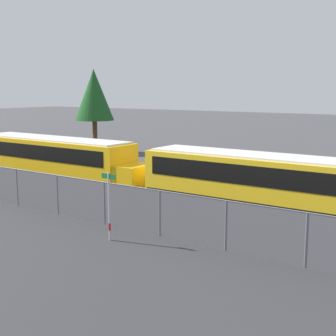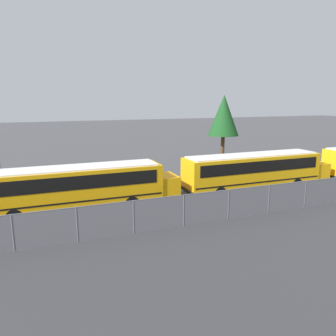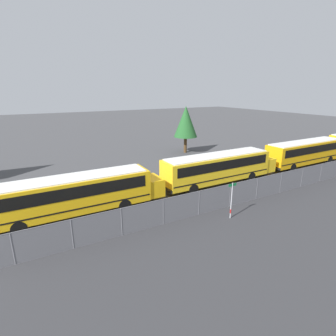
{
  "view_description": "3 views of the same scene",
  "coord_description": "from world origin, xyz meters",
  "px_view_note": "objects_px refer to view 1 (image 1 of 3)",
  "views": [
    {
      "loc": [
        28.73,
        -14.89,
        5.9
      ],
      "look_at": [
        15.77,
        3.83,
        2.07
      ],
      "focal_mm": 50.0,
      "sensor_mm": 36.0,
      "label": 1
    },
    {
      "loc": [
        -22.42,
        -16.47,
        7.27
      ],
      "look_at": [
        -13.77,
        5.65,
        2.28
      ],
      "focal_mm": 35.0,
      "sensor_mm": 36.0,
      "label": 2
    },
    {
      "loc": [
        4.33,
        -14.44,
        9.02
      ],
      "look_at": [
        15.05,
        4.81,
        2.38
      ],
      "focal_mm": 28.0,
      "sensor_mm": 36.0,
      "label": 3
    }
  ],
  "objects_px": {
    "school_bus_4": "(56,158)",
    "school_bus_5": "(268,182)",
    "street_sign": "(109,205)",
    "tree_1": "(94,95)"
  },
  "relations": [
    {
      "from": "school_bus_4",
      "to": "street_sign",
      "type": "bearing_deg",
      "value": -31.62
    },
    {
      "from": "school_bus_5",
      "to": "street_sign",
      "type": "bearing_deg",
      "value": -123.19
    },
    {
      "from": "street_sign",
      "to": "tree_1",
      "type": "bearing_deg",
      "value": 134.6
    },
    {
      "from": "school_bus_4",
      "to": "tree_1",
      "type": "relative_size",
      "value": 1.67
    },
    {
      "from": "school_bus_4",
      "to": "street_sign",
      "type": "xyz_separation_m",
      "value": [
        9.61,
        -5.91,
        -0.35
      ]
    },
    {
      "from": "school_bus_5",
      "to": "street_sign",
      "type": "relative_size",
      "value": 4.76
    },
    {
      "from": "school_bus_5",
      "to": "street_sign",
      "type": "xyz_separation_m",
      "value": [
        -4.02,
        -6.14,
        -0.35
      ]
    },
    {
      "from": "school_bus_4",
      "to": "tree_1",
      "type": "xyz_separation_m",
      "value": [
        -9.18,
        13.14,
        3.58
      ]
    },
    {
      "from": "school_bus_4",
      "to": "school_bus_5",
      "type": "height_order",
      "value": "same"
    },
    {
      "from": "school_bus_4",
      "to": "school_bus_5",
      "type": "bearing_deg",
      "value": 0.97
    }
  ]
}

